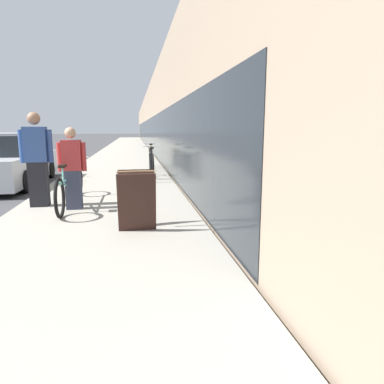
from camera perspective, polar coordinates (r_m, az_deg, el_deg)
sidewalk_slab at (r=26.53m, az=-11.00°, el=6.91°), size 3.44×70.00×0.14m
storefront_facade at (r=35.03m, az=0.49°, el=11.57°), size 10.01×70.00×4.59m
tandem_bicycle at (r=7.26m, az=-19.56°, el=0.93°), size 0.52×2.88×0.89m
person_rider at (r=6.82m, az=-19.30°, el=3.69°), size 0.52×0.20×1.54m
person_bystander at (r=7.31m, az=-24.43°, el=4.90°), size 0.62×0.24×1.82m
bike_rack_hoop at (r=10.00m, az=-6.94°, el=4.71°), size 0.05×0.60×0.84m
cruiser_bike_nearest at (r=11.30m, az=-6.73°, el=4.78°), size 0.52×1.81×0.95m
cruiser_bike_middle at (r=13.41m, az=-6.89°, el=5.70°), size 0.52×1.83×0.97m
sandwich_board_sign at (r=5.25m, az=-9.20°, el=-1.30°), size 0.56×0.56×0.90m
parked_sedan_curbside at (r=11.44m, az=-28.39°, el=4.34°), size 1.90×4.71×1.53m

